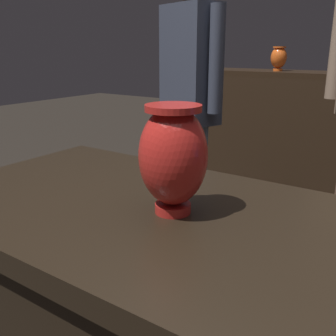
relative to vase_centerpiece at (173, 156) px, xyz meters
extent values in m
cube|color=black|center=(-0.03, 0.00, -0.15)|extent=(1.20, 0.64, 0.05)
cylinder|color=red|center=(0.00, 0.00, -0.12)|extent=(0.08, 0.08, 0.02)
ellipsoid|color=red|center=(0.00, 0.00, 0.00)|extent=(0.15, 0.15, 0.22)
cylinder|color=red|center=(0.00, 0.00, 0.10)|extent=(0.12, 0.12, 0.01)
cylinder|color=#E55B1E|center=(-0.55, 2.18, 0.07)|extent=(0.07, 0.07, 0.02)
ellipsoid|color=#E55B1E|center=(-0.55, 2.18, 0.15)|extent=(0.11, 0.11, 0.15)
cylinder|color=#E55B1E|center=(-0.55, 2.18, 0.22)|extent=(0.09, 0.09, 0.01)
cylinder|color=slate|center=(-0.59, 1.12, -0.55)|extent=(0.11, 0.11, 0.76)
cylinder|color=slate|center=(-0.73, 1.17, -0.55)|extent=(0.11, 0.11, 0.76)
cube|color=#333847|center=(-0.66, 1.15, 0.13)|extent=(0.36, 0.28, 0.60)
cylinder|color=#333847|center=(-0.47, 1.08, 0.16)|extent=(0.07, 0.07, 0.51)
cylinder|color=#333847|center=(-0.84, 1.22, 0.16)|extent=(0.07, 0.07, 0.51)
camera|label=1|loc=(0.44, -0.67, 0.22)|focal=41.85mm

